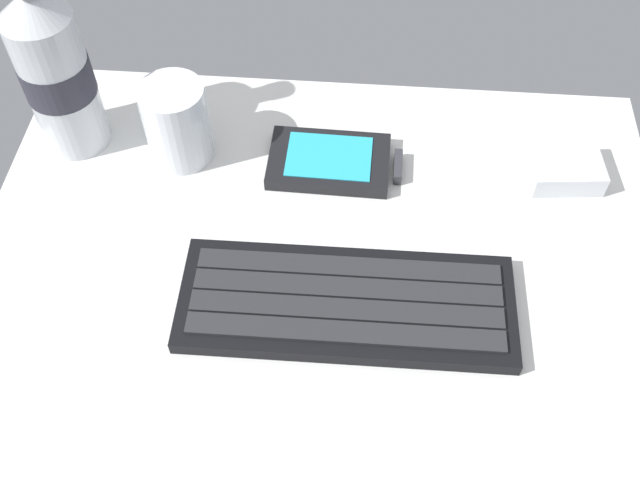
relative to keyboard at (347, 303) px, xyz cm
name	(u,v)px	position (x,y,z in cm)	size (l,w,h in cm)	color
ground_plane	(320,268)	(-2.69, 4.73, -1.79)	(64.00, 48.00, 2.80)	silver
keyboard	(347,303)	(0.00, 0.00, 0.00)	(29.08, 11.22, 1.70)	black
handheld_device	(336,162)	(-2.03, 16.46, -0.08)	(12.92, 7.85, 1.50)	black
juice_cup	(177,125)	(-17.71, 17.14, 3.10)	(6.40, 6.40, 8.50)	silver
water_bottle	(55,70)	(-28.81, 18.38, 8.20)	(6.73, 6.73, 20.80)	silver
charger_block	(564,168)	(20.50, 16.91, 0.39)	(7.00, 5.60, 2.40)	silver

